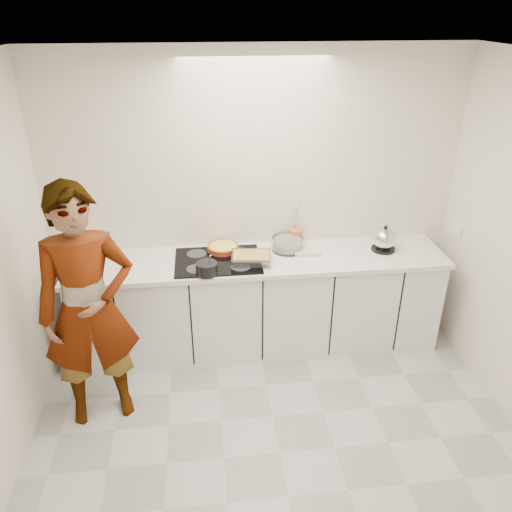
{
  "coord_description": "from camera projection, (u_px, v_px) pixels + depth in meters",
  "views": [
    {
      "loc": [
        -0.46,
        -2.49,
        2.87
      ],
      "look_at": [
        -0.05,
        1.05,
        1.05
      ],
      "focal_mm": 35.0,
      "sensor_mm": 36.0,
      "label": 1
    }
  ],
  "objects": [
    {
      "name": "tea_towel",
      "position": [
        306.0,
        251.0,
        4.35
      ],
      "size": [
        0.23,
        0.16,
        0.04
      ],
      "primitive_type": "cube",
      "rotation": [
        0.0,
        0.0,
        -0.0
      ],
      "color": "white",
      "rests_on": "countertop"
    },
    {
      "name": "wall_back",
      "position": [
        254.0,
        202.0,
        4.38
      ],
      "size": [
        3.6,
        0.0,
        2.6
      ],
      "primitive_type": "cube",
      "color": "silver",
      "rests_on": "ground"
    },
    {
      "name": "hob",
      "position": [
        218.0,
        261.0,
        4.22
      ],
      "size": [
        0.72,
        0.54,
        0.01
      ],
      "primitive_type": "cube",
      "color": "black",
      "rests_on": "countertop"
    },
    {
      "name": "countertop",
      "position": [
        259.0,
        260.0,
        4.29
      ],
      "size": [
        3.24,
        0.64,
        0.04
      ],
      "primitive_type": "cube",
      "color": "white",
      "rests_on": "base_cabinets"
    },
    {
      "name": "mixing_bowl",
      "position": [
        288.0,
        244.0,
        4.39
      ],
      "size": [
        0.36,
        0.36,
        0.13
      ],
      "color": "silver",
      "rests_on": "countertop"
    },
    {
      "name": "ceiling",
      "position": [
        292.0,
        65.0,
        2.38
      ],
      "size": [
        3.6,
        3.2,
        0.0
      ],
      "primitive_type": "cube",
      "color": "white",
      "rests_on": "wall_back"
    },
    {
      "name": "baking_dish",
      "position": [
        251.0,
        257.0,
        4.18
      ],
      "size": [
        0.35,
        0.28,
        0.06
      ],
      "color": "silver",
      "rests_on": "hob"
    },
    {
      "name": "tart_dish",
      "position": [
        223.0,
        248.0,
        4.37
      ],
      "size": [
        0.36,
        0.36,
        0.05
      ],
      "color": "#A03619",
      "rests_on": "hob"
    },
    {
      "name": "floor",
      "position": [
        280.0,
        453.0,
        3.56
      ],
      "size": [
        3.6,
        3.2,
        0.0
      ],
      "primitive_type": "cube",
      "color": "#BDBDBC",
      "rests_on": "ground"
    },
    {
      "name": "cook",
      "position": [
        88.0,
        310.0,
        3.52
      ],
      "size": [
        0.76,
        0.59,
        1.87
      ],
      "primitive_type": "imported",
      "rotation": [
        0.0,
        0.0,
        0.22
      ],
      "color": "white",
      "rests_on": "floor"
    },
    {
      "name": "kettle",
      "position": [
        384.0,
        240.0,
        4.37
      ],
      "size": [
        0.26,
        0.26,
        0.24
      ],
      "color": "black",
      "rests_on": "countertop"
    },
    {
      "name": "utensil_crock",
      "position": [
        296.0,
        237.0,
        4.49
      ],
      "size": [
        0.13,
        0.13,
        0.15
      ],
      "primitive_type": "cylinder",
      "rotation": [
        0.0,
        0.0,
        -0.13
      ],
      "color": "#DD6334",
      "rests_on": "countertop"
    },
    {
      "name": "saucepan",
      "position": [
        207.0,
        268.0,
        3.98
      ],
      "size": [
        0.21,
        0.21,
        0.16
      ],
      "color": "black",
      "rests_on": "hob"
    },
    {
      "name": "base_cabinets",
      "position": [
        259.0,
        305.0,
        4.49
      ],
      "size": [
        3.2,
        0.58,
        0.87
      ],
      "primitive_type": "cube",
      "color": "white",
      "rests_on": "floor"
    }
  ]
}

